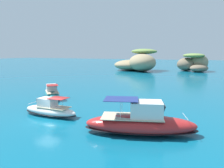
{
  "coord_description": "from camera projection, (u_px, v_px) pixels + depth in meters",
  "views": [
    {
      "loc": [
        15.29,
        -18.13,
        7.36
      ],
      "look_at": [
        1.0,
        15.84,
        1.82
      ],
      "focal_mm": 34.1,
      "sensor_mm": 36.0,
      "label": 1
    }
  ],
  "objects": [
    {
      "name": "motorboat_red",
      "position": [
        141.0,
        123.0,
        19.26
      ],
      "size": [
        10.68,
        5.86,
        3.2
      ],
      "color": "red",
      "rests_on": "ground"
    },
    {
      "name": "motorboat_teal",
      "position": [
        52.0,
        93.0,
        34.37
      ],
      "size": [
        6.69,
        6.85,
        2.31
      ],
      "color": "#19727A",
      "rests_on": "ground"
    },
    {
      "name": "motorboat_white",
      "position": [
        50.0,
        110.0,
        24.79
      ],
      "size": [
        7.13,
        2.28,
        2.22
      ],
      "color": "white",
      "rests_on": "ground"
    },
    {
      "name": "islet_large",
      "position": [
        137.0,
        63.0,
        85.14
      ],
      "size": [
        20.02,
        18.8,
        8.7
      ],
      "color": "#9E8966",
      "rests_on": "ground"
    },
    {
      "name": "islet_small",
      "position": [
        193.0,
        63.0,
        82.91
      ],
      "size": [
        13.8,
        13.77,
        6.92
      ],
      "color": "#9E8966",
      "rests_on": "ground"
    },
    {
      "name": "ground_plane",
      "position": [
        48.0,
        119.0,
        23.48
      ],
      "size": [
        400.0,
        400.0,
        0.0
      ],
      "primitive_type": "plane",
      "color": "#0C5B7A"
    }
  ]
}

